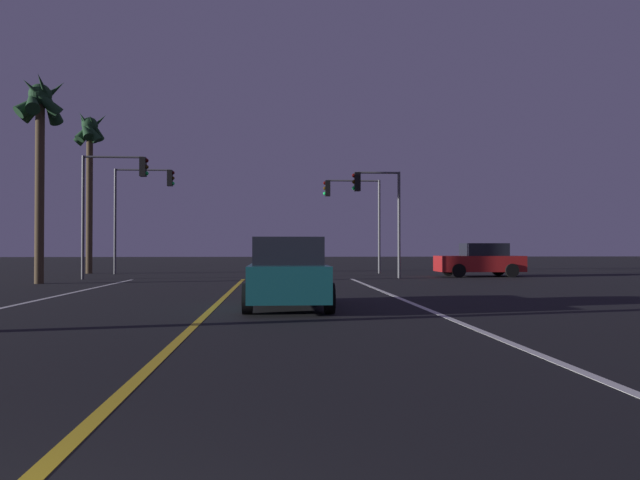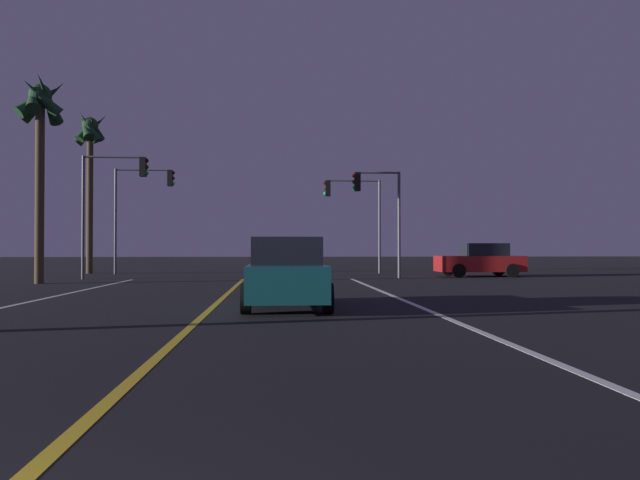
{
  "view_description": "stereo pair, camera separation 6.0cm",
  "coord_description": "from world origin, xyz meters",
  "px_view_note": "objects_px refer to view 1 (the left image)",
  "views": [
    {
      "loc": [
        1.52,
        -1.4,
        1.44
      ],
      "look_at": [
        3.6,
        26.54,
        1.84
      ],
      "focal_mm": 33.22,
      "sensor_mm": 36.0,
      "label": 1
    },
    {
      "loc": [
        1.58,
        -1.4,
        1.44
      ],
      "look_at": [
        3.6,
        26.54,
        1.84
      ],
      "focal_mm": 33.22,
      "sensor_mm": 36.0,
      "label": 2
    }
  ],
  "objects_px": {
    "traffic_light_near_right": "(377,199)",
    "traffic_light_far_left": "(143,196)",
    "car_lead_same_lane": "(288,274)",
    "palm_tree_left_mid": "(40,116)",
    "car_crossing_side": "(480,260)",
    "traffic_light_near_left": "(114,188)",
    "traffic_light_far_right": "(352,204)",
    "palm_tree_left_far": "(89,144)"
  },
  "relations": [
    {
      "from": "traffic_light_near_right",
      "to": "traffic_light_far_left",
      "type": "height_order",
      "value": "traffic_light_far_left"
    },
    {
      "from": "traffic_light_far_left",
      "to": "car_lead_same_lane",
      "type": "bearing_deg",
      "value": -68.29
    },
    {
      "from": "traffic_light_far_left",
      "to": "palm_tree_left_mid",
      "type": "xyz_separation_m",
      "value": [
        -2.19,
        -8.79,
        2.49
      ]
    },
    {
      "from": "car_crossing_side",
      "to": "car_lead_same_lane",
      "type": "relative_size",
      "value": 1.0
    },
    {
      "from": "traffic_light_near_left",
      "to": "traffic_light_far_right",
      "type": "relative_size",
      "value": 1.07
    },
    {
      "from": "car_lead_same_lane",
      "to": "traffic_light_near_left",
      "type": "xyz_separation_m",
      "value": [
        -7.86,
        13.93,
        3.44
      ]
    },
    {
      "from": "traffic_light_far_right",
      "to": "palm_tree_left_mid",
      "type": "bearing_deg",
      "value": 32.09
    },
    {
      "from": "traffic_light_far_left",
      "to": "traffic_light_near_left",
      "type": "bearing_deg",
      "value": -91.29
    },
    {
      "from": "car_lead_same_lane",
      "to": "palm_tree_left_mid",
      "type": "distance_m",
      "value": 15.75
    },
    {
      "from": "palm_tree_left_mid",
      "to": "palm_tree_left_far",
      "type": "bearing_deg",
      "value": 96.11
    },
    {
      "from": "traffic_light_near_left",
      "to": "traffic_light_far_right",
      "type": "bearing_deg",
      "value": 24.71
    },
    {
      "from": "car_lead_same_lane",
      "to": "traffic_light_far_right",
      "type": "height_order",
      "value": "traffic_light_far_right"
    },
    {
      "from": "palm_tree_left_mid",
      "to": "traffic_light_near_right",
      "type": "bearing_deg",
      "value": 12.8
    },
    {
      "from": "car_crossing_side",
      "to": "traffic_light_near_left",
      "type": "distance_m",
      "value": 18.37
    },
    {
      "from": "traffic_light_near_left",
      "to": "traffic_light_far_left",
      "type": "bearing_deg",
      "value": 88.71
    },
    {
      "from": "car_lead_same_lane",
      "to": "traffic_light_near_right",
      "type": "bearing_deg",
      "value": -18.16
    },
    {
      "from": "car_lead_same_lane",
      "to": "traffic_light_far_left",
      "type": "height_order",
      "value": "traffic_light_far_left"
    },
    {
      "from": "car_crossing_side",
      "to": "palm_tree_left_mid",
      "type": "distance_m",
      "value": 21.45
    },
    {
      "from": "traffic_light_far_right",
      "to": "traffic_light_far_left",
      "type": "bearing_deg",
      "value": 0.0
    },
    {
      "from": "traffic_light_far_left",
      "to": "palm_tree_left_mid",
      "type": "distance_m",
      "value": 9.4
    },
    {
      "from": "traffic_light_far_right",
      "to": "traffic_light_near_left",
      "type": "bearing_deg",
      "value": 24.71
    },
    {
      "from": "car_lead_same_lane",
      "to": "palm_tree_left_far",
      "type": "xyz_separation_m",
      "value": [
        -10.98,
        20.43,
        6.6
      ]
    },
    {
      "from": "traffic_light_near_right",
      "to": "palm_tree_left_mid",
      "type": "xyz_separation_m",
      "value": [
        -14.5,
        -3.29,
        3.05
      ]
    },
    {
      "from": "car_lead_same_lane",
      "to": "traffic_light_near_right",
      "type": "distance_m",
      "value": 14.96
    },
    {
      "from": "car_lead_same_lane",
      "to": "palm_tree_left_far",
      "type": "height_order",
      "value": "palm_tree_left_far"
    },
    {
      "from": "traffic_light_near_left",
      "to": "palm_tree_left_mid",
      "type": "bearing_deg",
      "value": -122.15
    },
    {
      "from": "traffic_light_near_right",
      "to": "palm_tree_left_far",
      "type": "bearing_deg",
      "value": -22.71
    },
    {
      "from": "traffic_light_near_right",
      "to": "traffic_light_near_left",
      "type": "distance_m",
      "value": 12.43
    },
    {
      "from": "traffic_light_near_right",
      "to": "palm_tree_left_far",
      "type": "height_order",
      "value": "palm_tree_left_far"
    },
    {
      "from": "traffic_light_near_left",
      "to": "palm_tree_left_far",
      "type": "distance_m",
      "value": 7.88
    },
    {
      "from": "traffic_light_near_left",
      "to": "traffic_light_far_left",
      "type": "height_order",
      "value": "traffic_light_far_left"
    },
    {
      "from": "traffic_light_near_right",
      "to": "traffic_light_far_right",
      "type": "xyz_separation_m",
      "value": [
        -0.47,
        5.5,
        0.21
      ]
    },
    {
      "from": "traffic_light_near_left",
      "to": "palm_tree_left_far",
      "type": "xyz_separation_m",
      "value": [
        -3.12,
        6.51,
        3.16
      ]
    },
    {
      "from": "traffic_light_near_right",
      "to": "traffic_light_far_left",
      "type": "relative_size",
      "value": 0.87
    },
    {
      "from": "car_lead_same_lane",
      "to": "traffic_light_near_left",
      "type": "relative_size",
      "value": 0.75
    },
    {
      "from": "traffic_light_near_left",
      "to": "traffic_light_far_right",
      "type": "distance_m",
      "value": 13.16
    },
    {
      "from": "car_lead_same_lane",
      "to": "traffic_light_far_left",
      "type": "distance_m",
      "value": 21.21
    },
    {
      "from": "car_lead_same_lane",
      "to": "traffic_light_near_left",
      "type": "distance_m",
      "value": 16.36
    },
    {
      "from": "traffic_light_near_right",
      "to": "palm_tree_left_far",
      "type": "distance_m",
      "value": 17.24
    },
    {
      "from": "car_crossing_side",
      "to": "palm_tree_left_mid",
      "type": "height_order",
      "value": "palm_tree_left_mid"
    },
    {
      "from": "palm_tree_left_far",
      "to": "traffic_light_far_right",
      "type": "bearing_deg",
      "value": -3.82
    },
    {
      "from": "palm_tree_left_far",
      "to": "palm_tree_left_mid",
      "type": "bearing_deg",
      "value": -83.89
    }
  ]
}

